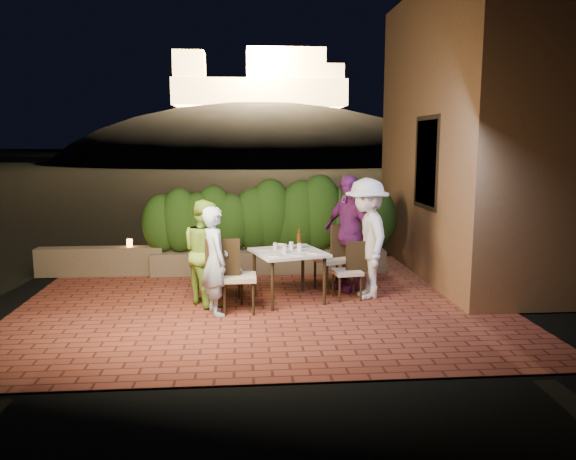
{
  "coord_description": "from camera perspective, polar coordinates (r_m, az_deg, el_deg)",
  "views": [
    {
      "loc": [
        -0.29,
        -7.68,
        2.34
      ],
      "look_at": [
        0.39,
        0.5,
        1.05
      ],
      "focal_mm": 35.0,
      "sensor_mm": 36.0,
      "label": 1
    }
  ],
  "objects": [
    {
      "name": "plate_se",
      "position": [
        8.54,
        1.3,
        -1.76
      ],
      "size": [
        0.25,
        0.25,
        0.01
      ],
      "primitive_type": "cylinder",
      "color": "white",
      "rests_on": "dining_table"
    },
    {
      "name": "chair_right_back",
      "position": [
        8.91,
        4.52,
        -2.83
      ],
      "size": [
        0.63,
        0.63,
        1.06
      ],
      "primitive_type": null,
      "rotation": [
        0.0,
        0.0,
        3.49
      ],
      "color": "black",
      "rests_on": "ground"
    },
    {
      "name": "chair_left_front",
      "position": [
        7.81,
        -5.03,
        -4.63
      ],
      "size": [
        0.48,
        0.48,
        1.03
      ],
      "primitive_type": null,
      "rotation": [
        0.0,
        0.0,
        -0.0
      ],
      "color": "black",
      "rests_on": "ground"
    },
    {
      "name": "plate_sw",
      "position": [
        8.39,
        -2.47,
        -1.96
      ],
      "size": [
        0.19,
        0.19,
        0.01
      ],
      "primitive_type": "cylinder",
      "color": "white",
      "rests_on": "dining_table"
    },
    {
      "name": "plate_front",
      "position": [
        7.99,
        1.09,
        -2.51
      ],
      "size": [
        0.2,
        0.2,
        0.01
      ],
      "primitive_type": "cylinder",
      "color": "white",
      "rests_on": "dining_table"
    },
    {
      "name": "beer_bottle",
      "position": [
        8.37,
        1.13,
        -0.91
      ],
      "size": [
        0.06,
        0.06,
        0.32
      ],
      "primitive_type": null,
      "color": "#45290B",
      "rests_on": "dining_table"
    },
    {
      "name": "diner_green",
      "position": [
        8.2,
        -8.39,
        -2.24
      ],
      "size": [
        0.89,
        0.94,
        1.53
      ],
      "primitive_type": "imported",
      "rotation": [
        0.0,
        0.0,
        2.14
      ],
      "color": "#89BE3B",
      "rests_on": "ground"
    },
    {
      "name": "chair_right_front",
      "position": [
        8.47,
        6.03,
        -4.12
      ],
      "size": [
        0.45,
        0.45,
        0.87
      ],
      "primitive_type": null,
      "rotation": [
        0.0,
        0.0,
        3.27
      ],
      "color": "black",
      "rests_on": "ground"
    },
    {
      "name": "glass_sw",
      "position": [
        8.38,
        -1.32,
        -1.64
      ],
      "size": [
        0.06,
        0.06,
        0.1
      ],
      "primitive_type": "cylinder",
      "color": "silver",
      "rests_on": "dining_table"
    },
    {
      "name": "diner_purple",
      "position": [
        8.92,
        6.17,
        -0.29
      ],
      "size": [
        0.95,
        1.15,
        1.84
      ],
      "primitive_type": "imported",
      "rotation": [
        0.0,
        0.0,
        -1.02
      ],
      "color": "#6F2672",
      "rests_on": "ground"
    },
    {
      "name": "glass_ne",
      "position": [
        8.24,
        1.19,
        -1.77
      ],
      "size": [
        0.07,
        0.07,
        0.12
      ],
      "primitive_type": "cylinder",
      "color": "silver",
      "rests_on": "dining_table"
    },
    {
      "name": "ground",
      "position": [
        8.04,
        -2.51,
        -8.15
      ],
      "size": [
        400.0,
        400.0,
        0.0
      ],
      "primitive_type": "plane",
      "color": "black",
      "rests_on": "ground"
    },
    {
      "name": "plate_nw",
      "position": [
        7.93,
        -1.29,
        -2.59
      ],
      "size": [
        0.22,
        0.22,
        0.01
      ],
      "primitive_type": "cylinder",
      "color": "white",
      "rests_on": "dining_table"
    },
    {
      "name": "hill",
      "position": [
        68.02,
        -2.83,
        3.55
      ],
      "size": [
        52.0,
        40.0,
        22.0
      ],
      "primitive_type": "ellipsoid",
      "color": "black",
      "rests_on": "ground"
    },
    {
      "name": "plate_ne",
      "position": [
        8.16,
        2.7,
        -2.27
      ],
      "size": [
        0.24,
        0.24,
        0.01
      ],
      "primitive_type": "cylinder",
      "color": "white",
      "rests_on": "dining_table"
    },
    {
      "name": "terrace_floor",
      "position": [
        8.53,
        -2.64,
        -7.52
      ],
      "size": [
        7.0,
        6.0,
        0.15
      ],
      "primitive_type": "cube",
      "color": "brown",
      "rests_on": "ground"
    },
    {
      "name": "glass_se",
      "position": [
        8.39,
        0.34,
        -1.58
      ],
      "size": [
        0.07,
        0.07,
        0.12
      ],
      "primitive_type": "cylinder",
      "color": "silver",
      "rests_on": "dining_table"
    },
    {
      "name": "building_wall",
      "position": [
        10.43,
        17.37,
        9.4
      ],
      "size": [
        1.6,
        5.0,
        5.0
      ],
      "primitive_type": "cube",
      "color": "#96663B",
      "rests_on": "ground"
    },
    {
      "name": "chair_left_back",
      "position": [
        8.29,
        -6.07,
        -4.26
      ],
      "size": [
        0.47,
        0.47,
        0.91
      ],
      "primitive_type": null,
      "rotation": [
        0.0,
        0.0,
        0.11
      ],
      "color": "black",
      "rests_on": "ground"
    },
    {
      "name": "diner_blue",
      "position": [
        7.67,
        -7.43,
        -3.14
      ],
      "size": [
        0.51,
        0.63,
        1.49
      ],
      "primitive_type": "imported",
      "rotation": [
        0.0,
        0.0,
        1.9
      ],
      "color": "silver",
      "rests_on": "ground"
    },
    {
      "name": "dining_table",
      "position": [
        8.34,
        0.06,
        -4.69
      ],
      "size": [
        1.21,
        1.21,
        0.75
      ],
      "primitive_type": null,
      "rotation": [
        0.0,
        0.0,
        0.29
      ],
      "color": "white",
      "rests_on": "ground"
    },
    {
      "name": "window_pane",
      "position": [
        9.7,
        14.04,
        6.65
      ],
      "size": [
        0.08,
        1.0,
        1.4
      ],
      "primitive_type": "cube",
      "color": "black",
      "rests_on": "building_wall"
    },
    {
      "name": "fortress",
      "position": [
        68.21,
        -2.92,
        15.77
      ],
      "size": [
        26.0,
        8.0,
        8.0
      ],
      "primitive_type": null,
      "color": "#FFCC7A",
      "rests_on": "hill"
    },
    {
      "name": "diner_white",
      "position": [
        8.51,
        7.99,
        -0.85
      ],
      "size": [
        0.75,
        1.21,
        1.81
      ],
      "primitive_type": "imported",
      "rotation": [
        0.0,
        0.0,
        -1.5
      ],
      "color": "white",
      "rests_on": "ground"
    },
    {
      "name": "hedge",
      "position": [
        10.09,
        -1.93,
        1.0
      ],
      "size": [
        4.0,
        0.7,
        1.1
      ],
      "primitive_type": null,
      "color": "#1D3D10",
      "rests_on": "planter"
    },
    {
      "name": "glass_nw",
      "position": [
        8.09,
        -0.34,
        -1.99
      ],
      "size": [
        0.07,
        0.07,
        0.11
      ],
      "primitive_type": "cylinder",
      "color": "silver",
      "rests_on": "dining_table"
    },
    {
      "name": "window_frame",
      "position": [
        9.7,
        13.98,
        6.66
      ],
      "size": [
        0.06,
        1.15,
        1.55
      ],
      "primitive_type": "cube",
      "color": "black",
      "rests_on": "building_wall"
    },
    {
      "name": "bowl",
      "position": [
        8.56,
        -0.82,
        -1.62
      ],
      "size": [
        0.27,
        0.27,
        0.05
      ],
      "primitive_type": "imported",
      "rotation": [
        0.0,
        0.0,
        0.73
      ],
      "color": "white",
      "rests_on": "dining_table"
    },
    {
      "name": "parapet",
      "position": [
        10.5,
        -18.52,
        -3.02
      ],
      "size": [
        2.2,
        0.3,
        0.5
      ],
      "primitive_type": "cube",
      "color": "brown",
      "rests_on": "ground"
    },
    {
      "name": "plate_centre",
      "position": [
        8.3,
        -0.08,
        -2.08
      ],
      "size": [
        0.21,
        0.21,
        0.01
      ],
      "primitive_type": "cylinder",
      "color": "white",
      "rests_on": "dining_table"
    },
    {
      "name": "planter",
      "position": [
        10.22,
        -1.91,
        -3.17
      ],
      "size": [
        4.2,
        0.55,
        0.4
      ],
      "primitive_type": "cube",
      "color": "brown",
      "rests_on": "ground"
    },
    {
      "name": "parapet_lamp",
      "position": [
        10.33,
        -15.8,
        -1.28
      ],
      "size": [
        0.1,
        0.1,
        0.14
      ],
      "primitive_type": "cylinder",
      "color": "orange",
      "rests_on": "parapet"
    }
  ]
}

